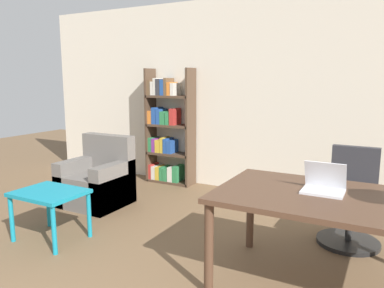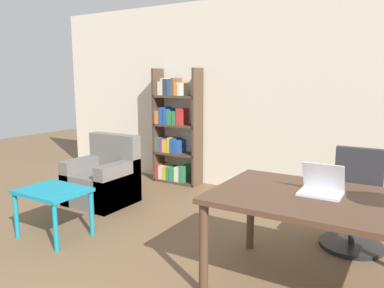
{
  "view_description": "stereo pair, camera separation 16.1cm",
  "coord_description": "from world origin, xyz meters",
  "px_view_note": "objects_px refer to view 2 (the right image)",
  "views": [
    {
      "loc": [
        1.36,
        -0.46,
        1.58
      ],
      "look_at": [
        -0.25,
        2.52,
        1.0
      ],
      "focal_mm": 35.0,
      "sensor_mm": 36.0,
      "label": 1
    },
    {
      "loc": [
        1.5,
        -0.38,
        1.58
      ],
      "look_at": [
        -0.25,
        2.52,
        1.0
      ],
      "focal_mm": 35.0,
      "sensor_mm": 36.0,
      "label": 2
    }
  ],
  "objects_px": {
    "office_chair": "(355,206)",
    "bookshelf": "(174,132)",
    "desk": "(335,210)",
    "laptop": "(321,187)",
    "armchair": "(103,181)",
    "side_table_blue": "(53,196)"
  },
  "relations": [
    {
      "from": "office_chair",
      "to": "bookshelf",
      "type": "distance_m",
      "value": 2.94
    },
    {
      "from": "desk",
      "to": "office_chair",
      "type": "distance_m",
      "value": 1.06
    },
    {
      "from": "laptop",
      "to": "armchair",
      "type": "height_order",
      "value": "laptop"
    },
    {
      "from": "armchair",
      "to": "bookshelf",
      "type": "relative_size",
      "value": 0.5
    },
    {
      "from": "armchair",
      "to": "bookshelf",
      "type": "bearing_deg",
      "value": 79.98
    },
    {
      "from": "desk",
      "to": "bookshelf",
      "type": "xyz_separation_m",
      "value": [
        -2.73,
        2.02,
        0.12
      ]
    },
    {
      "from": "desk",
      "to": "bookshelf",
      "type": "bearing_deg",
      "value": 143.47
    },
    {
      "from": "desk",
      "to": "side_table_blue",
      "type": "xyz_separation_m",
      "value": [
        -2.62,
        -0.33,
        -0.24
      ]
    },
    {
      "from": "armchair",
      "to": "laptop",
      "type": "bearing_deg",
      "value": -12.69
    },
    {
      "from": "bookshelf",
      "to": "laptop",
      "type": "bearing_deg",
      "value": -36.7
    },
    {
      "from": "laptop",
      "to": "office_chair",
      "type": "height_order",
      "value": "laptop"
    },
    {
      "from": "desk",
      "to": "laptop",
      "type": "distance_m",
      "value": 0.19
    },
    {
      "from": "desk",
      "to": "laptop",
      "type": "xyz_separation_m",
      "value": [
        -0.12,
        0.08,
        0.13
      ]
    },
    {
      "from": "desk",
      "to": "side_table_blue",
      "type": "relative_size",
      "value": 2.67
    },
    {
      "from": "office_chair",
      "to": "side_table_blue",
      "type": "relative_size",
      "value": 1.42
    },
    {
      "from": "office_chair",
      "to": "bookshelf",
      "type": "height_order",
      "value": "bookshelf"
    },
    {
      "from": "desk",
      "to": "laptop",
      "type": "bearing_deg",
      "value": 147.53
    },
    {
      "from": "laptop",
      "to": "bookshelf",
      "type": "bearing_deg",
      "value": 143.3
    },
    {
      "from": "office_chair",
      "to": "side_table_blue",
      "type": "height_order",
      "value": "office_chair"
    },
    {
      "from": "side_table_blue",
      "to": "bookshelf",
      "type": "xyz_separation_m",
      "value": [
        -0.11,
        2.36,
        0.37
      ]
    },
    {
      "from": "laptop",
      "to": "armchair",
      "type": "relative_size",
      "value": 0.35
    },
    {
      "from": "bookshelf",
      "to": "armchair",
      "type": "bearing_deg",
      "value": -100.02
    }
  ]
}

